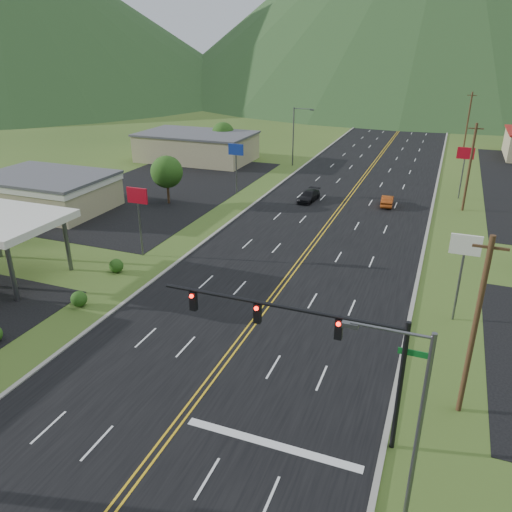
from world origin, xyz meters
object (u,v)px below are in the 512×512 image
(streetlight_west, at_px, (295,133))
(car_dark_mid, at_px, (309,196))
(car_red_far, at_px, (387,201))
(traffic_signal, at_px, (317,337))
(streetlight_east, at_px, (411,419))

(streetlight_west, bearing_deg, car_dark_mid, -67.72)
(streetlight_west, xyz_separation_m, car_red_far, (16.70, -16.51, -4.54))
(traffic_signal, distance_m, car_red_far, 39.80)
(streetlight_west, relative_size, car_red_far, 2.33)
(car_dark_mid, bearing_deg, streetlight_west, 118.33)
(streetlight_east, xyz_separation_m, streetlight_west, (-22.86, 60.00, 0.00))
(traffic_signal, bearing_deg, car_dark_mid, 105.85)
(traffic_signal, relative_size, car_red_far, 3.39)
(traffic_signal, distance_m, car_dark_mid, 39.77)
(traffic_signal, height_order, streetlight_west, streetlight_west)
(car_dark_mid, bearing_deg, traffic_signal, -68.10)
(streetlight_east, bearing_deg, streetlight_west, 110.86)
(traffic_signal, bearing_deg, streetlight_east, -40.39)
(traffic_signal, height_order, streetlight_east, streetlight_east)
(streetlight_west, bearing_deg, car_red_far, -44.68)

